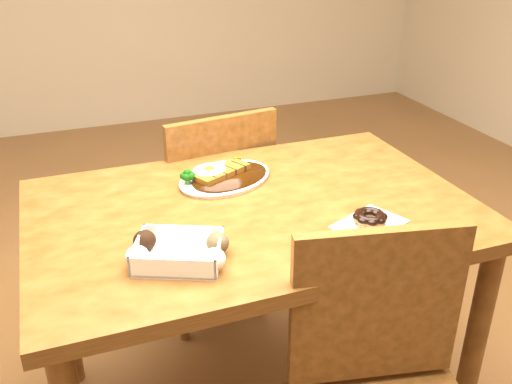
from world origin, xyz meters
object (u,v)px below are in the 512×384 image
object	(u,v)px
katsu_curry_plate	(223,176)
pon_de_ring	(370,218)
table	(253,237)
chair_far	(210,207)
donut_box	(178,251)

from	to	relation	value
katsu_curry_plate	pon_de_ring	xyz separation A→B (m)	(0.27, -0.39, 0.00)
katsu_curry_plate	pon_de_ring	size ratio (longest dim) A/B	1.62
table	katsu_curry_plate	world-z (taller)	katsu_curry_plate
chair_far	table	bearing A→B (deg)	79.73
katsu_curry_plate	table	bearing A→B (deg)	-81.48
table	pon_de_ring	distance (m)	0.34
chair_far	donut_box	size ratio (longest dim) A/B	3.63
chair_far	pon_de_ring	world-z (taller)	chair_far
table	donut_box	world-z (taller)	donut_box
table	katsu_curry_plate	distance (m)	0.22
katsu_curry_plate	donut_box	bearing A→B (deg)	-120.75
donut_box	chair_far	bearing A→B (deg)	69.04
table	donut_box	bearing A→B (deg)	-142.46
table	chair_far	xyz separation A→B (m)	(0.03, 0.54, -0.17)
table	katsu_curry_plate	bearing A→B (deg)	98.52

